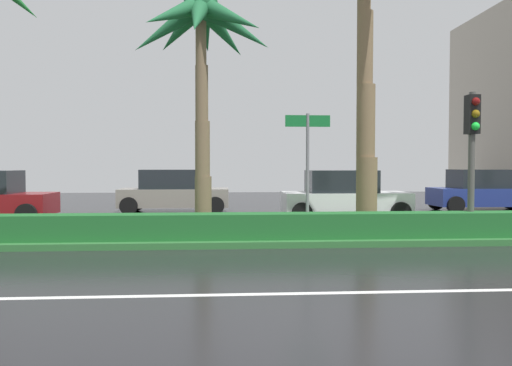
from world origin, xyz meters
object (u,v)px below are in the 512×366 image
(palm_tree_centre_left, at_px, (202,36))
(car_in_traffic_fourth, at_px, (483,191))
(car_in_traffic_third, at_px, (344,196))
(traffic_signal_median_right, at_px, (472,137))
(car_in_traffic_second, at_px, (173,192))
(street_name_sign, at_px, (308,158))

(palm_tree_centre_left, height_order, car_in_traffic_fourth, palm_tree_centre_left)
(palm_tree_centre_left, bearing_deg, car_in_traffic_third, 39.10)
(car_in_traffic_third, bearing_deg, car_in_traffic_fourth, 23.60)
(traffic_signal_median_right, bearing_deg, car_in_traffic_fourth, 60.10)
(car_in_traffic_third, distance_m, car_in_traffic_fourth, 7.14)
(car_in_traffic_second, height_order, car_in_traffic_fourth, same)
(traffic_signal_median_right, height_order, car_in_traffic_third, traffic_signal_median_right)
(palm_tree_centre_left, distance_m, car_in_traffic_third, 7.55)
(palm_tree_centre_left, distance_m, street_name_sign, 4.28)
(traffic_signal_median_right, height_order, car_in_traffic_second, traffic_signal_median_right)
(street_name_sign, distance_m, car_in_traffic_fourth, 11.76)
(street_name_sign, height_order, car_in_traffic_fourth, street_name_sign)
(car_in_traffic_second, xyz_separation_m, car_in_traffic_third, (6.16, -3.17, 0.00))
(street_name_sign, relative_size, car_in_traffic_third, 0.70)
(car_in_traffic_second, relative_size, car_in_traffic_fourth, 1.00)
(palm_tree_centre_left, xyz_separation_m, car_in_traffic_third, (4.73, 3.85, -4.45))
(car_in_traffic_third, bearing_deg, car_in_traffic_second, 152.78)
(street_name_sign, distance_m, car_in_traffic_third, 5.57)
(traffic_signal_median_right, bearing_deg, car_in_traffic_third, 110.84)
(traffic_signal_median_right, xyz_separation_m, car_in_traffic_fourth, (4.59, 7.98, -1.77))
(traffic_signal_median_right, height_order, street_name_sign, traffic_signal_median_right)
(palm_tree_centre_left, xyz_separation_m, car_in_traffic_second, (-1.42, 7.02, -4.45))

